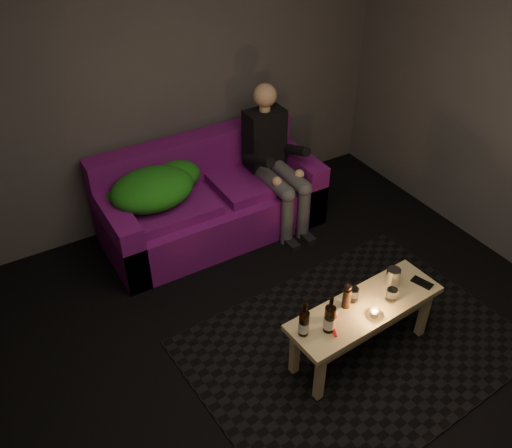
{
  "coord_description": "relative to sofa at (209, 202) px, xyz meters",
  "views": [
    {
      "loc": [
        -1.56,
        -1.71,
        2.95
      ],
      "look_at": [
        0.09,
        1.05,
        0.53
      ],
      "focal_mm": 38.0,
      "sensor_mm": 36.0,
      "label": 1
    }
  ],
  "objects": [
    {
      "name": "pepper_mill",
      "position": [
        0.11,
        -1.71,
        0.23
      ],
      "size": [
        0.06,
        0.06,
        0.14
      ],
      "primitive_type": "cylinder",
      "rotation": [
        0.0,
        0.0,
        -0.22
      ],
      "color": "black",
      "rests_on": "coffee_table"
    },
    {
      "name": "salt_shaker",
      "position": [
        -0.01,
        -1.76,
        0.2
      ],
      "size": [
        0.05,
        0.05,
        0.08
      ],
      "primitive_type": "cylinder",
      "rotation": [
        0.0,
        0.0,
        0.29
      ],
      "color": "silver",
      "rests_on": "coffee_table"
    },
    {
      "name": "red_lighter",
      "position": [
        -0.09,
        -1.86,
        0.16
      ],
      "size": [
        0.04,
        0.07,
        0.01
      ],
      "primitive_type": "cube",
      "rotation": [
        0.0,
        0.0,
        -0.38
      ],
      "color": "red",
      "rests_on": "coffee_table"
    },
    {
      "name": "steel_cup",
      "position": [
        0.51,
        -1.71,
        0.22
      ],
      "size": [
        0.1,
        0.1,
        0.13
      ],
      "primitive_type": "cylinder",
      "rotation": [
        0.0,
        0.0,
        0.04
      ],
      "color": "silver",
      "rests_on": "coffee_table"
    },
    {
      "name": "room",
      "position": [
        -0.08,
        -1.35,
        1.35
      ],
      "size": [
        4.5,
        4.5,
        4.5
      ],
      "color": "silver",
      "rests_on": "ground"
    },
    {
      "name": "green_blanket",
      "position": [
        -0.47,
        -0.01,
        0.31
      ],
      "size": [
        0.82,
        0.56,
        0.28
      ],
      "color": "#247C16",
      "rests_on": "sofa"
    },
    {
      "name": "tealight",
      "position": [
        0.22,
        -1.87,
        0.18
      ],
      "size": [
        0.06,
        0.06,
        0.04
      ],
      "color": "white",
      "rests_on": "coffee_table"
    },
    {
      "name": "smartphone",
      "position": [
        0.69,
        -1.81,
        0.16
      ],
      "size": [
        0.11,
        0.16,
        0.01
      ],
      "primitive_type": "cube",
      "rotation": [
        0.0,
        0.0,
        0.31
      ],
      "color": "black",
      "rests_on": "coffee_table"
    },
    {
      "name": "beer_bottle_a",
      "position": [
        -0.25,
        -1.76,
        0.25
      ],
      "size": [
        0.07,
        0.07,
        0.26
      ],
      "color": "black",
      "rests_on": "coffee_table"
    },
    {
      "name": "person",
      "position": [
        0.55,
        -0.15,
        0.35
      ],
      "size": [
        0.33,
        0.77,
        1.24
      ],
      "color": "black",
      "rests_on": "sofa"
    },
    {
      "name": "floor",
      "position": [
        -0.08,
        -1.82,
        -0.29
      ],
      "size": [
        4.5,
        4.5,
        0.0
      ],
      "primitive_type": "plane",
      "color": "black",
      "rests_on": "ground"
    },
    {
      "name": "sofa",
      "position": [
        0.0,
        0.0,
        0.0
      ],
      "size": [
        1.86,
        0.84,
        0.8
      ],
      "color": "#751078",
      "rests_on": "floor"
    },
    {
      "name": "tumbler_front",
      "position": [
        0.4,
        -1.82,
        0.2
      ],
      "size": [
        0.09,
        0.09,
        0.09
      ],
      "primitive_type": "cylinder",
      "rotation": [
        0.0,
        0.0,
        0.43
      ],
      "color": "white",
      "rests_on": "coffee_table"
    },
    {
      "name": "beer_bottle_b",
      "position": [
        -0.1,
        -1.82,
        0.26
      ],
      "size": [
        0.07,
        0.07,
        0.28
      ],
      "color": "black",
      "rests_on": "coffee_table"
    },
    {
      "name": "tumbler_back",
      "position": [
        0.19,
        -1.69,
        0.2
      ],
      "size": [
        0.08,
        0.08,
        0.09
      ],
      "primitive_type": "cylinder",
      "rotation": [
        0.0,
        0.0,
        -0.06
      ],
      "color": "white",
      "rests_on": "coffee_table"
    },
    {
      "name": "coffee_table",
      "position": [
        0.23,
        -1.78,
        0.08
      ],
      "size": [
        1.11,
        0.42,
        0.45
      ],
      "rotation": [
        0.0,
        0.0,
        0.07
      ],
      "color": "tan",
      "rests_on": "rug"
    },
    {
      "name": "rug",
      "position": [
        0.23,
        -1.73,
        -0.28
      ],
      "size": [
        2.29,
        1.73,
        0.01
      ],
      "primitive_type": "cube",
      "rotation": [
        0.0,
        0.0,
        0.07
      ],
      "color": "black",
      "rests_on": "floor"
    }
  ]
}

